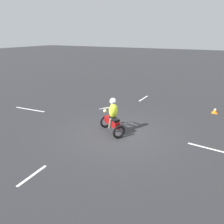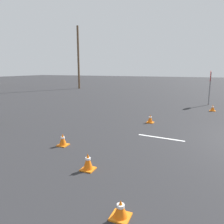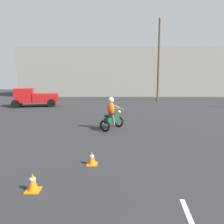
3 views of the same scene
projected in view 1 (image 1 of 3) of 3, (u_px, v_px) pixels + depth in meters
The scene contains 7 objects.
ground_plane at pixel (119, 134), 9.89m from camera, with size 120.00×120.00×0.00m, color #28282B.
motorcycle_rider_foreground at pixel (112, 118), 9.72m from camera, with size 1.29×1.49×1.66m.
traffic_cone_mid_center at pixel (215, 111), 12.39m from camera, with size 0.32×0.32×0.32m.
lane_stripe_e at pixel (32, 175), 6.96m from camera, with size 0.10×1.22×0.01m, color silver.
lane_stripe_n at pixel (210, 149), 8.59m from camera, with size 0.10×1.68×0.01m, color silver.
lane_stripe_w at pixel (143, 98), 15.23m from camera, with size 0.10×1.51×0.01m, color silver.
lane_stripe_s at pixel (30, 109), 13.03m from camera, with size 0.10×2.16×0.01m, color silver.
Camera 1 is at (8.05, 3.96, 4.27)m, focal length 35.00 mm.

